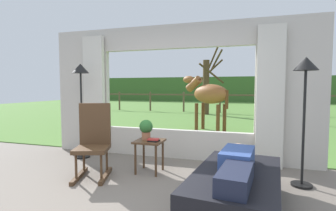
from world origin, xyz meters
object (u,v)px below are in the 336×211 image
(reclining_person, at_px, (237,164))
(side_table, at_px, (149,146))
(book_stack, at_px, (154,140))
(floor_lamp_right, at_px, (305,82))
(recliner_sofa, at_px, (236,189))
(horse, at_px, (208,94))
(pasture_tree, at_px, (207,84))
(potted_plant, at_px, (146,128))
(floor_lamp_left, at_px, (81,82))
(rocking_chair, at_px, (94,141))

(reclining_person, height_order, side_table, reclining_person)
(book_stack, relative_size, floor_lamp_right, 0.10)
(recliner_sofa, bearing_deg, horse, 108.16)
(reclining_person, bearing_deg, horse, 108.04)
(reclining_person, relative_size, pasture_tree, 0.42)
(potted_plant, distance_m, book_stack, 0.26)
(recliner_sofa, height_order, horse, horse)
(recliner_sofa, relative_size, pasture_tree, 0.53)
(floor_lamp_right, distance_m, horse, 4.45)
(floor_lamp_left, bearing_deg, recliner_sofa, -23.51)
(pasture_tree, bearing_deg, rocking_chair, -92.25)
(pasture_tree, bearing_deg, book_stack, -86.93)
(reclining_person, height_order, rocking_chair, rocking_chair)
(potted_plant, bearing_deg, recliner_sofa, -32.16)
(side_table, height_order, pasture_tree, pasture_tree)
(book_stack, distance_m, floor_lamp_left, 1.96)
(potted_plant, bearing_deg, rocking_chair, -146.30)
(book_stack, height_order, pasture_tree, pasture_tree)
(potted_plant, distance_m, pasture_tree, 9.01)
(side_table, distance_m, floor_lamp_right, 2.45)
(potted_plant, height_order, pasture_tree, pasture_tree)
(rocking_chair, distance_m, pasture_tree, 9.49)
(side_table, bearing_deg, rocking_chair, -152.57)
(book_stack, xyz_separation_m, floor_lamp_right, (2.14, 0.14, 0.89))
(book_stack, distance_m, horse, 4.22)
(reclining_person, relative_size, floor_lamp_left, 0.79)
(recliner_sofa, xyz_separation_m, pasture_tree, (-1.78, 9.89, 1.32))
(horse, bearing_deg, potted_plant, -154.99)
(reclining_person, distance_m, floor_lamp_right, 1.59)
(recliner_sofa, height_order, book_stack, book_stack)
(floor_lamp_right, bearing_deg, pasture_tree, 106.34)
(rocking_chair, xyz_separation_m, pasture_tree, (0.37, 9.43, 0.99))
(side_table, distance_m, potted_plant, 0.29)
(reclining_person, relative_size, book_stack, 7.81)
(book_stack, bearing_deg, recliner_sofa, -31.89)
(floor_lamp_left, xyz_separation_m, pasture_tree, (1.17, 8.61, 0.07))
(pasture_tree, bearing_deg, floor_lamp_right, -73.66)
(reclining_person, xyz_separation_m, rocking_chair, (-2.15, 0.51, 0.02))
(potted_plant, bearing_deg, floor_lamp_left, 166.28)
(reclining_person, xyz_separation_m, horse, (-1.03, 5.02, 0.63))
(reclining_person, distance_m, floor_lamp_left, 3.37)
(potted_plant, xyz_separation_m, book_stack, (0.17, -0.12, -0.16))
(rocking_chair, height_order, potted_plant, rocking_chair)
(reclining_person, bearing_deg, floor_lamp_right, 55.93)
(floor_lamp_left, height_order, horse, floor_lamp_left)
(side_table, height_order, potted_plant, potted_plant)
(reclining_person, xyz_separation_m, book_stack, (-1.29, 0.85, 0.02))
(floor_lamp_right, distance_m, pasture_tree, 9.33)
(side_table, bearing_deg, pasture_tree, 92.51)
(potted_plant, relative_size, floor_lamp_right, 0.18)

